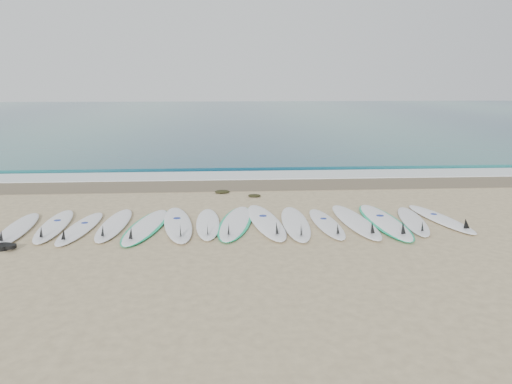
{
  "coord_description": "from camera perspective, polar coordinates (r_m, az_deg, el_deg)",
  "views": [
    {
      "loc": [
        -0.25,
        -10.42,
        3.09
      ],
      "look_at": [
        0.52,
        1.38,
        0.4
      ],
      "focal_mm": 35.0,
      "sensor_mm": 36.0,
      "label": 1
    }
  ],
  "objects": [
    {
      "name": "surfboard_1",
      "position": [
        11.39,
        -22.13,
        -3.6
      ],
      "size": [
        0.68,
        2.58,
        0.33
      ],
      "rotation": [
        0.0,
        0.0,
        0.06
      ],
      "color": "white",
      "rests_on": "ground"
    },
    {
      "name": "surfboard_9",
      "position": [
        10.76,
        4.57,
        -3.59
      ],
      "size": [
        0.65,
        2.74,
        0.35
      ],
      "rotation": [
        0.0,
        0.0,
        -0.03
      ],
      "color": "white",
      "rests_on": "ground"
    },
    {
      "name": "wave_crest",
      "position": [
        17.68,
        -2.9,
        2.9
      ],
      "size": [
        120.0,
        1.0,
        0.1
      ],
      "primitive_type": "cube",
      "color": "#18525E",
      "rests_on": "ground"
    },
    {
      "name": "leash_coil",
      "position": [
        10.41,
        -26.84,
        -5.61
      ],
      "size": [
        0.46,
        0.36,
        0.11
      ],
      "color": "black",
      "rests_on": "ground"
    },
    {
      "name": "surfboard_6",
      "position": [
        10.77,
        -5.53,
        -3.63
      ],
      "size": [
        0.57,
        2.44,
        0.31
      ],
      "rotation": [
        0.0,
        0.0,
        0.03
      ],
      "color": "white",
      "rests_on": "ground"
    },
    {
      "name": "surfboard_0",
      "position": [
        11.45,
        -25.71,
        -3.86
      ],
      "size": [
        0.71,
        2.54,
        0.32
      ],
      "rotation": [
        0.0,
        0.0,
        0.07
      ],
      "color": "white",
      "rests_on": "ground"
    },
    {
      "name": "surfboard_8",
      "position": [
        10.82,
        1.19,
        -3.42
      ],
      "size": [
        0.96,
        2.96,
        0.37
      ],
      "rotation": [
        0.0,
        0.0,
        0.12
      ],
      "color": "white",
      "rests_on": "ground"
    },
    {
      "name": "ocean",
      "position": [
        43.03,
        -3.46,
        8.69
      ],
      "size": [
        120.0,
        55.0,
        0.03
      ],
      "primitive_type": "cube",
      "color": "#18525E",
      "rests_on": "ground"
    },
    {
      "name": "surfboard_5",
      "position": [
        10.79,
        -8.92,
        -3.64
      ],
      "size": [
        0.97,
        2.85,
        0.36
      ],
      "rotation": [
        0.0,
        0.0,
        0.14
      ],
      "color": "white",
      "rests_on": "ground"
    },
    {
      "name": "surfboard_2",
      "position": [
        11.03,
        -19.52,
        -3.93
      ],
      "size": [
        0.7,
        2.47,
        0.31
      ],
      "rotation": [
        0.0,
        0.0,
        -0.08
      ],
      "color": "white",
      "rests_on": "ground"
    },
    {
      "name": "surfboard_14",
      "position": [
        11.82,
        20.46,
        -2.9
      ],
      "size": [
        0.93,
        2.52,
        0.32
      ],
      "rotation": [
        0.0,
        0.0,
        0.17
      ],
      "color": "white",
      "rests_on": "ground"
    },
    {
      "name": "foam_band",
      "position": [
        16.21,
        -2.81,
        1.88
      ],
      "size": [
        120.0,
        1.4,
        0.04
      ],
      "primitive_type": "cube",
      "color": "silver",
      "rests_on": "ground"
    },
    {
      "name": "seaweed_near",
      "position": [
        13.83,
        -3.88,
        0.04
      ],
      "size": [
        0.41,
        0.32,
        0.08
      ],
      "primitive_type": "ellipsoid",
      "color": "black",
      "rests_on": "ground"
    },
    {
      "name": "surfboard_7",
      "position": [
        10.81,
        -2.39,
        -3.53
      ],
      "size": [
        1.09,
        2.83,
        0.35
      ],
      "rotation": [
        0.0,
        0.0,
        -0.16
      ],
      "color": "white",
      "rests_on": "ground"
    },
    {
      "name": "surfboard_12",
      "position": [
        11.23,
        14.53,
        -3.28
      ],
      "size": [
        0.78,
        2.95,
        0.37
      ],
      "rotation": [
        0.0,
        0.0,
        0.03
      ],
      "color": "white",
      "rests_on": "ground"
    },
    {
      "name": "surfboard_13",
      "position": [
        11.45,
        17.55,
        -3.19
      ],
      "size": [
        0.86,
        2.42,
        0.3
      ],
      "rotation": [
        0.0,
        0.0,
        -0.16
      ],
      "color": "white",
      "rests_on": "ground"
    },
    {
      "name": "wet_sand_band",
      "position": [
        14.85,
        -2.71,
        0.81
      ],
      "size": [
        120.0,
        1.8,
        0.01
      ],
      "primitive_type": "cube",
      "color": "brown",
      "rests_on": "ground"
    },
    {
      "name": "surfboard_4",
      "position": [
        10.79,
        -12.5,
        -3.87
      ],
      "size": [
        1.03,
        2.77,
        0.34
      ],
      "rotation": [
        0.0,
        0.0,
        -0.14
      ],
      "color": "white",
      "rests_on": "ground"
    },
    {
      "name": "surfboard_11",
      "position": [
        11.07,
        11.37,
        -3.33
      ],
      "size": [
        0.79,
        2.85,
        0.36
      ],
      "rotation": [
        0.0,
        0.0,
        0.07
      ],
      "color": "white",
      "rests_on": "ground"
    },
    {
      "name": "surfboard_3",
      "position": [
        11.05,
        -15.96,
        -3.63
      ],
      "size": [
        0.6,
        2.55,
        0.32
      ],
      "rotation": [
        0.0,
        0.0,
        -0.03
      ],
      "color": "white",
      "rests_on": "ground"
    },
    {
      "name": "surfboard_10",
      "position": [
        10.84,
        8.11,
        -3.6
      ],
      "size": [
        0.63,
        2.42,
        0.31
      ],
      "rotation": [
        0.0,
        0.0,
        0.06
      ],
      "color": "white",
      "rests_on": "ground"
    },
    {
      "name": "seaweed_far",
      "position": [
        13.36,
        -0.19,
        -0.41
      ],
      "size": [
        0.35,
        0.27,
        0.07
      ],
      "primitive_type": "ellipsoid",
      "color": "black",
      "rests_on": "ground"
    },
    {
      "name": "ground",
      "position": [
        10.87,
        -2.28,
        -3.71
      ],
      "size": [
        120.0,
        120.0,
        0.0
      ],
      "primitive_type": "plane",
      "color": "tan"
    }
  ]
}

